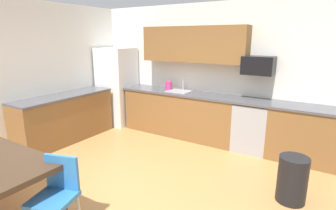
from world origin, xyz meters
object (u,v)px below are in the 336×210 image
refrigerator (117,86)px  oven_range (252,126)px  microwave (258,65)px  kettle (169,86)px  trash_bin (292,179)px  chair_near_table (57,191)px

refrigerator → oven_range: (3.19, 0.08, -0.45)m
microwave → kettle: (-1.83, -0.05, -0.53)m
microwave → trash_bin: bearing=-59.1°
chair_near_table → microwave: bearing=71.8°
microwave → refrigerator: bearing=-176.8°
microwave → chair_near_table: microwave is taller
refrigerator → chair_near_table: 3.85m
trash_bin → kettle: 3.14m
refrigerator → microwave: refrigerator is taller
oven_range → kettle: (-1.83, 0.05, 0.56)m
oven_range → chair_near_table: 3.48m
refrigerator → trash_bin: refrigerator is taller
trash_bin → oven_range: bearing=122.7°
microwave → kettle: bearing=-178.4°
microwave → chair_near_table: (-1.11, -3.39, -1.05)m
oven_range → microwave: microwave is taller
microwave → kettle: size_ratio=2.70×
refrigerator → trash_bin: bearing=-17.5°
refrigerator → kettle: bearing=5.5°
microwave → chair_near_table: 3.72m
oven_range → trash_bin: size_ratio=1.52×
microwave → trash_bin: size_ratio=0.90×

